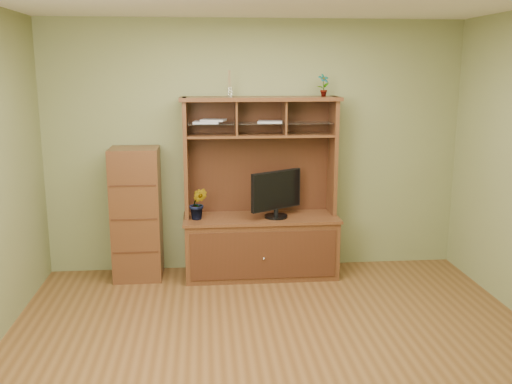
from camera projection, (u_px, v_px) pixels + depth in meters
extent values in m
cube|color=brown|center=(278.00, 351.00, 4.52)|extent=(4.50, 4.00, 0.02)
cube|color=olive|center=(255.00, 147.00, 6.19)|extent=(4.50, 0.02, 2.70)
cube|color=olive|center=(345.00, 283.00, 2.28)|extent=(4.50, 0.02, 2.70)
cube|color=#4A2915|center=(261.00, 247.00, 6.12)|extent=(1.60, 0.55, 0.62)
cube|color=#391F0F|center=(264.00, 255.00, 5.84)|extent=(1.50, 0.01, 0.50)
sphere|color=silver|center=(264.00, 259.00, 5.84)|extent=(0.02, 0.02, 0.02)
cube|color=#4A2915|center=(261.00, 218.00, 6.05)|extent=(1.64, 0.59, 0.03)
cube|color=#4A2915|center=(186.00, 158.00, 5.94)|extent=(0.04, 0.35, 1.25)
cube|color=#4A2915|center=(333.00, 156.00, 6.08)|extent=(0.04, 0.35, 1.25)
cube|color=#391F0F|center=(259.00, 154.00, 6.17)|extent=(1.52, 0.02, 1.25)
cube|color=#4A2915|center=(260.00, 99.00, 5.88)|extent=(1.66, 0.40, 0.04)
cube|color=#4A2915|center=(260.00, 135.00, 5.96)|extent=(1.52, 0.32, 0.02)
cube|color=#4A2915|center=(236.00, 118.00, 5.90)|extent=(0.02, 0.31, 0.35)
cube|color=#4A2915|center=(284.00, 117.00, 5.95)|extent=(0.02, 0.31, 0.35)
cube|color=silver|center=(260.00, 123.00, 5.93)|extent=(1.50, 0.27, 0.01)
cylinder|color=black|center=(276.00, 216.00, 6.00)|extent=(0.24, 0.24, 0.02)
cylinder|color=black|center=(276.00, 212.00, 5.99)|extent=(0.05, 0.05, 0.08)
cube|color=black|center=(276.00, 190.00, 5.94)|extent=(0.56, 0.37, 0.41)
imported|color=#35561D|center=(198.00, 204.00, 5.89)|extent=(0.21, 0.18, 0.34)
imported|color=#336B25|center=(323.00, 85.00, 5.91)|extent=(0.14, 0.12, 0.23)
cylinder|color=silver|center=(229.00, 92.00, 5.84)|extent=(0.05, 0.05, 0.10)
cylinder|color=#8F6947|center=(229.00, 79.00, 5.81)|extent=(0.03, 0.03, 0.17)
cube|color=silver|center=(207.00, 122.00, 5.88)|extent=(0.29, 0.23, 0.02)
cube|color=silver|center=(213.00, 120.00, 5.88)|extent=(0.28, 0.24, 0.02)
cube|color=silver|center=(270.00, 122.00, 5.94)|extent=(0.28, 0.24, 0.02)
cube|color=#4A2915|center=(137.00, 214.00, 5.97)|extent=(0.50, 0.45, 1.39)
cube|color=#391F0F|center=(136.00, 252.00, 5.82)|extent=(0.46, 0.01, 0.02)
cube|color=#391F0F|center=(134.00, 219.00, 5.75)|extent=(0.46, 0.01, 0.01)
cube|color=#391F0F|center=(133.00, 186.00, 5.67)|extent=(0.46, 0.01, 0.02)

